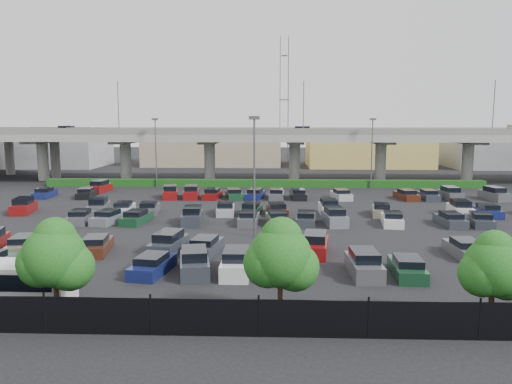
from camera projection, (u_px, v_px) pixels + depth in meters
ground at (257, 219)px, 50.77m from camera, size 280.00×280.00×0.00m
overpass at (263, 139)px, 81.44m from camera, size 150.00×13.00×15.80m
hedge at (263, 183)px, 75.43m from camera, size 66.00×1.60×1.10m
fence at (236, 318)px, 22.95m from camera, size 70.00×0.10×2.00m
tree_row at (253, 254)px, 24.01m from camera, size 65.07×3.66×5.94m
shuttle_bus at (9, 281)px, 27.28m from camera, size 6.91×2.44×2.21m
parked_cars at (241, 220)px, 47.01m from camera, size 63.10×41.64×1.67m
light_poles at (219, 156)px, 52.02m from camera, size 66.90×48.38×10.30m
distant_buildings at (322, 149)px, 110.94m from camera, size 138.00×24.00×9.00m
comm_tower at (284, 97)px, 121.63m from camera, size 2.40×2.40×30.00m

